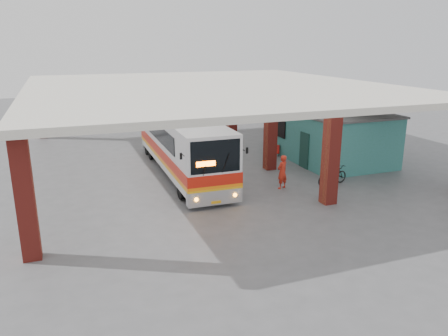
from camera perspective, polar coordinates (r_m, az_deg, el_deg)
ground at (r=21.84m, az=2.40°, el=-2.94°), size 90.00×90.00×0.00m
brick_columns at (r=26.28m, az=1.06°, el=5.26°), size 20.10×21.60×4.35m
canopy_roof at (r=27.02m, az=-1.97°, el=10.53°), size 21.00×23.00×0.30m
shop_building at (r=28.34m, az=13.32°, el=4.36°), size 5.20×8.20×3.11m
coach_bus at (r=24.38m, az=-5.56°, el=3.29°), size 2.75×12.12×3.51m
motorcycle at (r=23.20m, az=13.97°, el=-0.93°), size 2.06×1.08×1.03m
pedestrian at (r=22.06m, az=7.61°, el=-0.52°), size 0.74×0.62×1.73m
red_chair at (r=28.48m, az=6.84°, el=2.23°), size 0.47×0.47×0.75m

